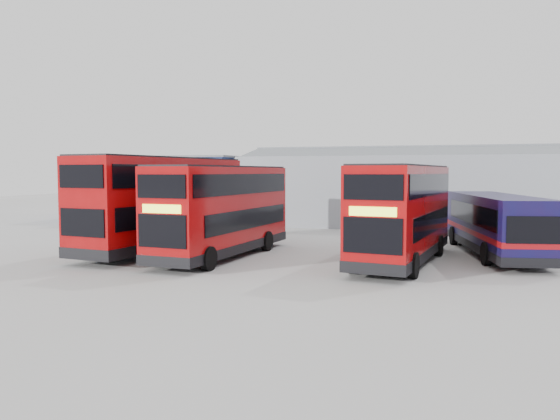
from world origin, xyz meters
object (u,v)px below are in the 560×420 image
Objects in this scene: maintenance_shed at (453,189)px; double_decker_left at (164,204)px; double_decker_right at (403,214)px; double_decker_centre at (223,212)px; office_block at (173,188)px; single_decker_blue at (495,226)px; panel_van at (93,210)px.

double_decker_left is (-13.91, -18.51, -0.30)m from maintenance_shed.
double_decker_left is 11.54m from double_decker_right.
maintenance_shed reaches higher than double_decker_right.
double_decker_right is at bearing -173.21° from double_decker_left.
maintenance_shed is 22.06m from double_decker_centre.
office_block is at bearing -55.92° from double_decker_left.
maintenance_shed reaches higher than double_decker_left.
double_decker_left is at bearing -172.65° from double_decker_right.
double_decker_centre is at bearing 8.15° from single_decker_blue.
maintenance_shed reaches higher than double_decker_centre.
office_block is at bearing 128.92° from double_decker_centre.
double_decker_centre is 2.18× the size of panel_van.
panel_van is (-25.52, -7.98, -1.52)m from maintenance_shed.
office_block is 27.21m from single_decker_blue.
double_decker_right is at bearing 10.28° from double_decker_centre.
single_decker_blue is 2.32× the size of panel_van.
panel_van is (-23.14, 10.76, -1.00)m from double_decker_right.
double_decker_centre reaches higher than single_decker_blue.
office_block is 22.09m from maintenance_shed.
office_block is 25.80m from double_decker_right.
maintenance_shed is at bearing 91.29° from double_decker_right.
single_decker_blue is at bearing -9.67° from panel_van.
office_block reaches higher than double_decker_left.
double_decker_right is (8.03, 0.70, 0.01)m from double_decker_centre.
double_decker_right is at bearing -19.22° from panel_van.
maintenance_shed is 26.78m from panel_van.
panel_van is at bearing -162.63° from maintenance_shed.
panel_van is at bearing 163.58° from double_decker_right.
double_decker_left is at bearing 0.93° from single_decker_blue.
double_decker_right is at bearing 29.24° from single_decker_blue.
double_decker_right reaches higher than double_decker_centre.
double_decker_left is 1.11× the size of double_decker_centre.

